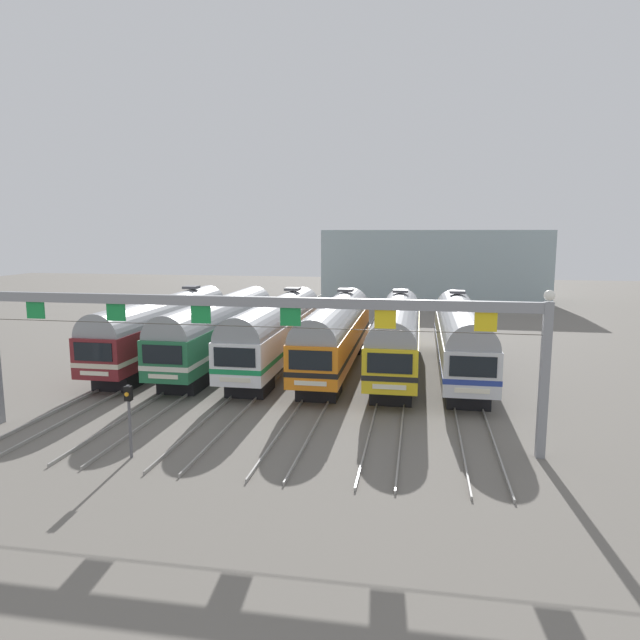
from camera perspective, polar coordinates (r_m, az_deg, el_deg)
The scene contains 11 objects.
ground_plane at distance 39.17m, azimuth -1.40°, elevation -4.89°, with size 160.00×160.00×0.00m, color slate.
track_bed at distance 55.60m, azimuth 2.04°, elevation -0.74°, with size 21.89×70.00×0.15m.
commuter_train_maroon at distance 41.82m, azimuth -15.24°, elevation -0.57°, with size 2.88×18.06×5.05m.
commuter_train_green at distance 40.26m, azimuth -9.99°, elevation -0.75°, with size 2.88×18.06×4.77m.
commuter_train_white at distance 39.07m, azimuth -4.35°, elevation -0.92°, with size 2.88×18.06×5.05m.
commuter_train_orange at distance 38.28m, azimuth 1.58°, elevation -1.10°, with size 2.88×18.06×5.05m.
commuter_train_yellow at distance 37.92m, azimuth 7.68°, elevation -1.28°, with size 2.88×18.06×5.05m.
commuter_train_silver at distance 37.99m, azimuth 13.84°, elevation -1.44°, with size 2.88×18.06×5.05m.
catenary_gantry at distance 25.28m, azimuth -7.46°, elevation -0.19°, with size 25.63×0.44×6.97m.
yard_signal_mast at distance 24.88m, azimuth -18.50°, elevation -8.26°, with size 0.28×0.35×3.09m.
maintenance_building at distance 79.34m, azimuth 11.22°, elevation 5.35°, with size 29.19×10.00×9.49m, color #9EB2B7.
Camera 1 is at (7.51, -37.32, 9.25)m, focal length 32.12 mm.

